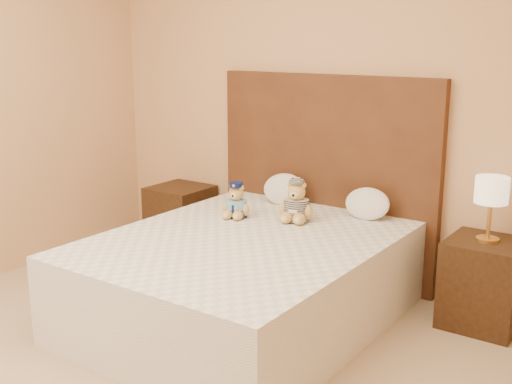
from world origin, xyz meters
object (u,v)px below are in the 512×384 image
pillow_left (284,188)px  bed (245,279)px  lamp (492,193)px  teddy_police (236,200)px  nightstand_left (181,219)px  teddy_prisoner (296,201)px  nightstand_right (483,283)px  pillow_right (367,202)px

pillow_left → bed: bearing=-73.6°
lamp → teddy_police: 1.64m
nightstand_left → pillow_left: size_ratio=1.58×
teddy_prisoner → pillow_left: 0.46m
nightstand_left → teddy_prisoner: size_ratio=1.97×
teddy_police → pillow_left: size_ratio=0.70×
teddy_prisoner → pillow_left: bearing=118.6°
bed → nightstand_right: same height
pillow_right → nightstand_right: bearing=-2.1°
bed → teddy_police: 0.61m
lamp → pillow_left: lamp is taller
lamp → teddy_prisoner: lamp is taller
teddy_police → pillow_left: bearing=67.1°
nightstand_left → lamp: 2.56m
nightstand_left → pillow_right: pillow_right is taller
bed → pillow_left: size_ratio=5.76×
lamp → nightstand_left: bearing=180.0°
bed → nightstand_left: 1.48m
nightstand_right → lamp: bearing=180.0°
nightstand_left → teddy_prisoner: 1.41m
lamp → pillow_right: lamp is taller
teddy_police → teddy_prisoner: 0.42m
pillow_right → teddy_prisoner: bearing=-137.6°
bed → teddy_police: (-0.32, 0.34, 0.40)m
nightstand_left → teddy_police: teddy_police is taller
lamp → pillow_left: bearing=178.9°
nightstand_left → nightstand_right: (2.50, 0.00, 0.00)m
nightstand_left → nightstand_right: size_ratio=1.00×
nightstand_right → pillow_right: (-0.82, 0.03, 0.39)m
nightstand_left → teddy_police: (0.93, -0.46, 0.40)m
nightstand_right → teddy_police: size_ratio=2.27×
teddy_police → nightstand_left: bearing=139.4°
pillow_left → teddy_prisoner: bearing=-46.7°
teddy_police → bed: bearing=-61.4°
bed → pillow_left: (-0.24, 0.83, 0.40)m
bed → lamp: 1.59m
nightstand_left → teddy_prisoner: (1.32, -0.30, 0.41)m
nightstand_right → pillow_right: pillow_right is taller
teddy_police → lamp: bearing=2.0°
teddy_prisoner → nightstand_right: bearing=-0.4°
bed → pillow_left: 0.95m
nightstand_left → pillow_right: size_ratio=1.70×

